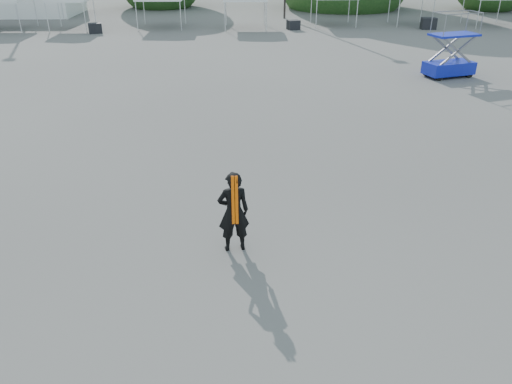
{
  "coord_description": "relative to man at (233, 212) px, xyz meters",
  "views": [
    {
      "loc": [
        -0.59,
        -10.48,
        5.76
      ],
      "look_at": [
        -0.33,
        -1.71,
        1.3
      ],
      "focal_mm": 35.0,
      "sensor_mm": 36.0,
      "label": 1
    }
  ],
  "objects": [
    {
      "name": "ground",
      "position": [
        0.78,
        1.74,
        -0.88
      ],
      "size": [
        120.0,
        120.0,
        0.0
      ],
      "primitive_type": "plane",
      "color": "#474442",
      "rests_on": "ground"
    },
    {
      "name": "man",
      "position": [
        0.0,
        0.0,
        0.0
      ],
      "size": [
        0.7,
        0.53,
        1.76
      ],
      "rotation": [
        0.0,
        0.0,
        3.32
      ],
      "color": "black",
      "rests_on": "ground"
    },
    {
      "name": "scissor_lift",
      "position": [
        9.86,
        14.28,
        0.57
      ],
      "size": [
        2.46,
        1.73,
        2.88
      ],
      "rotation": [
        0.0,
        0.0,
        0.3
      ],
      "color": "#0B1E92",
      "rests_on": "ground"
    },
    {
      "name": "crate_west",
      "position": [
        -9.74,
        27.0,
        -0.55
      ],
      "size": [
        1.02,
        0.91,
        0.66
      ],
      "primitive_type": "cube",
      "rotation": [
        0.0,
        0.0,
        0.34
      ],
      "color": "black",
      "rests_on": "ground"
    },
    {
      "name": "crate_mid",
      "position": [
        3.96,
        28.13,
        -0.56
      ],
      "size": [
        0.99,
        0.86,
        0.65
      ],
      "primitive_type": "cube",
      "rotation": [
        0.0,
        0.0,
        0.3
      ],
      "color": "black",
      "rests_on": "ground"
    },
    {
      "name": "crate_east",
      "position": [
        13.64,
        28.05,
        -0.49
      ],
      "size": [
        1.08,
        0.87,
        0.78
      ],
      "primitive_type": "cube",
      "rotation": [
        0.0,
        0.0,
        -0.09
      ],
      "color": "black",
      "rests_on": "ground"
    }
  ]
}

